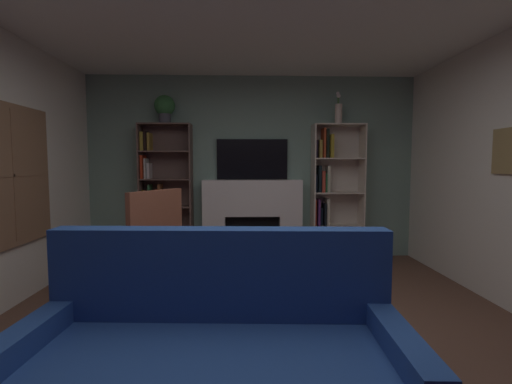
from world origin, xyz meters
TOP-DOWN VIEW (x-y plane):
  - ground_plane at (0.00, 0.00)m, footprint 6.62×6.62m
  - wall_back_accent at (0.00, 2.79)m, footprint 4.79×0.06m
  - fireplace at (0.00, 2.64)m, footprint 1.51×0.54m
  - tv at (0.00, 2.73)m, footprint 1.01×0.06m
  - bookshelf_left at (-1.30, 2.65)m, footprint 0.72×0.29m
  - bookshelf_right at (1.12, 2.64)m, footprint 0.72×0.32m
  - potted_plant at (-1.21, 2.61)m, footprint 0.28×0.28m
  - vase_with_flowers at (1.21, 2.61)m, footprint 0.10×0.10m
  - couch at (-0.28, -0.69)m, footprint 2.04×1.01m
  - armchair at (-1.13, 1.07)m, footprint 0.90×0.91m
  - coffee_table at (-0.29, 0.06)m, footprint 0.90×0.51m

SIDE VIEW (x-z plane):
  - ground_plane at x=0.00m, z-range 0.00..0.00m
  - couch at x=-0.28m, z-range -0.19..0.80m
  - coffee_table at x=-0.29m, z-range 0.15..0.55m
  - armchair at x=-1.13m, z-range 0.00..1.11m
  - fireplace at x=0.00m, z-range 0.04..1.18m
  - bookshelf_left at x=-1.30m, z-range -0.04..1.88m
  - bookshelf_right at x=1.12m, z-range 0.01..1.93m
  - wall_back_accent at x=0.00m, z-range 0.00..2.62m
  - tv at x=0.00m, z-range 1.15..1.72m
  - vase_with_flowers at x=1.21m, z-range 1.87..2.32m
  - potted_plant at x=-1.21m, z-range 1.95..2.34m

